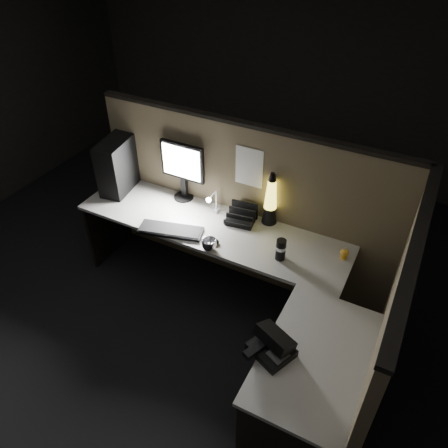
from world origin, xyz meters
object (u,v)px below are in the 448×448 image
at_px(pc_tower, 119,164).
at_px(keyboard, 171,230).
at_px(monitor, 183,166).
at_px(desk_phone, 272,345).
at_px(lava_lamp, 270,202).

relative_size(pc_tower, keyboard, 0.93).
bearing_deg(monitor, keyboard, -70.69).
relative_size(monitor, keyboard, 1.02).
relative_size(pc_tower, desk_phone, 1.58).
relative_size(keyboard, desk_phone, 1.70).
bearing_deg(monitor, desk_phone, -40.71).
distance_m(pc_tower, keyboard, 0.86).
bearing_deg(lava_lamp, desk_phone, -66.55).
bearing_deg(lava_lamp, monitor, -179.19).
xyz_separation_m(monitor, lava_lamp, (0.81, 0.01, -0.12)).
xyz_separation_m(pc_tower, monitor, (0.59, 0.13, 0.08)).
relative_size(monitor, desk_phone, 1.73).
xyz_separation_m(monitor, keyboard, (0.16, -0.47, -0.30)).
height_order(lava_lamp, desk_phone, lava_lamp).
xyz_separation_m(keyboard, lava_lamp, (0.65, 0.48, 0.18)).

